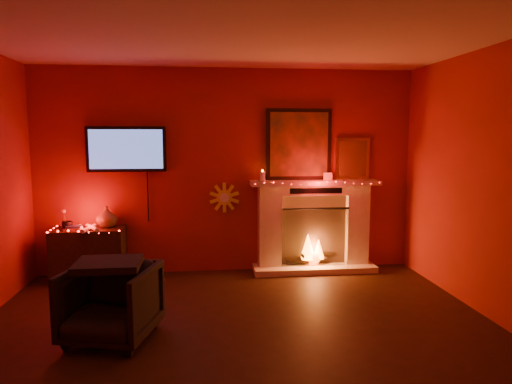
{
  "coord_description": "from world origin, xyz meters",
  "views": [
    {
      "loc": [
        -0.32,
        -3.56,
        1.82
      ],
      "look_at": [
        0.29,
        1.7,
        1.17
      ],
      "focal_mm": 32.0,
      "sensor_mm": 36.0,
      "label": 1
    }
  ],
  "objects_px": {
    "fireplace": "(313,217)",
    "console_table": "(90,251)",
    "tv": "(127,149)",
    "sunburst_clock": "(224,198)",
    "armchair": "(111,303)"
  },
  "relations": [
    {
      "from": "tv",
      "to": "armchair",
      "type": "xyz_separation_m",
      "value": [
        0.14,
        -1.98,
        -1.31
      ]
    },
    {
      "from": "fireplace",
      "to": "sunburst_clock",
      "type": "bearing_deg",
      "value": 175.63
    },
    {
      "from": "sunburst_clock",
      "to": "fireplace",
      "type": "bearing_deg",
      "value": -4.37
    },
    {
      "from": "tv",
      "to": "sunburst_clock",
      "type": "height_order",
      "value": "tv"
    },
    {
      "from": "fireplace",
      "to": "tv",
      "type": "bearing_deg",
      "value": 178.5
    },
    {
      "from": "console_table",
      "to": "armchair",
      "type": "distance_m",
      "value": 1.89
    },
    {
      "from": "sunburst_clock",
      "to": "console_table",
      "type": "xyz_separation_m",
      "value": [
        -1.71,
        -0.22,
        -0.63
      ]
    },
    {
      "from": "tv",
      "to": "console_table",
      "type": "relative_size",
      "value": 1.33
    },
    {
      "from": "fireplace",
      "to": "console_table",
      "type": "xyz_separation_m",
      "value": [
        -2.9,
        -0.13,
        -0.35
      ]
    },
    {
      "from": "tv",
      "to": "console_table",
      "type": "xyz_separation_m",
      "value": [
        -0.46,
        -0.19,
        -1.27
      ]
    },
    {
      "from": "armchair",
      "to": "console_table",
      "type": "bearing_deg",
      "value": 124.09
    },
    {
      "from": "fireplace",
      "to": "tv",
      "type": "height_order",
      "value": "fireplace"
    },
    {
      "from": "fireplace",
      "to": "tv",
      "type": "relative_size",
      "value": 1.76
    },
    {
      "from": "fireplace",
      "to": "console_table",
      "type": "distance_m",
      "value": 2.93
    },
    {
      "from": "fireplace",
      "to": "tv",
      "type": "distance_m",
      "value": 2.61
    }
  ]
}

